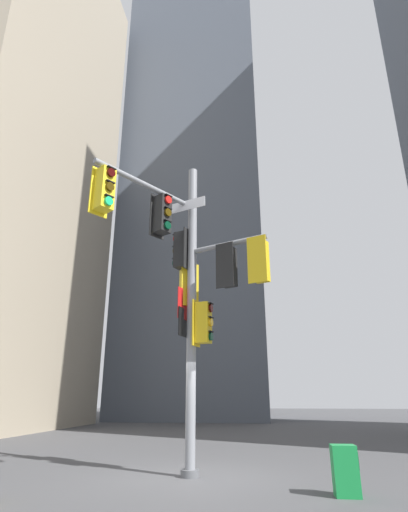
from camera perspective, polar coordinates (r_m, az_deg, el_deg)
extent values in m
plane|color=#474749|center=(10.36, -1.98, -28.53)|extent=(120.00, 120.00, 0.00)
cube|color=#4C5460|center=(43.53, -0.97, 13.60)|extent=(12.12, 12.12, 50.45)
cylinder|color=gray|center=(10.46, -1.74, -6.87)|extent=(0.24, 0.24, 7.83)
cylinder|color=#595B5E|center=(10.35, -1.98, -28.09)|extent=(0.42, 0.42, 0.16)
cylinder|color=gray|center=(10.39, -7.69, 9.59)|extent=(1.90, 2.71, 0.13)
cylinder|color=gray|center=(10.34, 3.35, 1.65)|extent=(2.02, 1.01, 0.13)
cube|color=black|center=(10.53, -6.55, 5.47)|extent=(0.29, 0.41, 1.14)
cube|color=black|center=(10.40, -5.84, 5.77)|extent=(0.47, 0.47, 1.00)
cylinder|color=red|center=(10.42, -5.02, 7.83)|extent=(0.16, 0.20, 0.20)
cube|color=black|center=(10.47, -4.98, 8.43)|extent=(0.18, 0.22, 0.02)
cylinder|color=#3C2C06|center=(10.27, -5.08, 6.09)|extent=(0.16, 0.20, 0.20)
cube|color=black|center=(10.31, -5.03, 6.70)|extent=(0.18, 0.22, 0.02)
cylinder|color=#06311C|center=(10.12, -5.14, 4.30)|extent=(0.16, 0.20, 0.20)
cube|color=black|center=(10.17, -5.09, 4.93)|extent=(0.18, 0.22, 0.02)
cube|color=yellow|center=(9.57, -14.41, 8.63)|extent=(0.29, 0.41, 1.14)
cube|color=yellow|center=(9.43, -13.75, 9.01)|extent=(0.47, 0.47, 1.00)
cylinder|color=#360605|center=(9.46, -12.86, 11.29)|extent=(0.16, 0.20, 0.20)
cube|color=black|center=(9.51, -12.79, 11.93)|extent=(0.18, 0.22, 0.02)
cylinder|color=#3C2C06|center=(9.29, -13.02, 9.42)|extent=(0.16, 0.20, 0.20)
cube|color=black|center=(9.34, -12.94, 10.08)|extent=(0.18, 0.22, 0.02)
cylinder|color=#19C672|center=(9.13, -13.18, 7.49)|extent=(0.16, 0.20, 0.20)
cube|color=black|center=(9.18, -13.11, 8.17)|extent=(0.18, 0.22, 0.02)
cube|color=black|center=(9.99, 2.89, -1.24)|extent=(0.45, 0.23, 1.14)
cube|color=black|center=(10.14, 3.41, -1.52)|extent=(0.45, 0.45, 1.00)
cylinder|color=red|center=(10.42, 3.90, 0.03)|extent=(0.21, 0.14, 0.20)
cube|color=black|center=(10.47, 3.90, 0.64)|extent=(0.23, 0.16, 0.02)
cylinder|color=#3C2C06|center=(10.31, 3.94, -1.81)|extent=(0.21, 0.14, 0.20)
cube|color=black|center=(10.35, 3.94, -1.18)|extent=(0.23, 0.16, 0.02)
cylinder|color=#06311C|center=(10.21, 3.99, -3.68)|extent=(0.21, 0.14, 0.20)
cube|color=black|center=(10.25, 3.99, -3.04)|extent=(0.23, 0.16, 0.02)
cube|color=gold|center=(9.62, 7.39, -0.40)|extent=(0.45, 0.23, 1.14)
cube|color=gold|center=(9.79, 7.86, -0.71)|extent=(0.45, 0.45, 1.00)
cylinder|color=#360605|center=(10.07, 8.24, 0.88)|extent=(0.21, 0.14, 0.20)
cube|color=black|center=(10.12, 8.22, 1.50)|extent=(0.23, 0.16, 0.02)
cylinder|color=yellow|center=(9.96, 8.33, -1.02)|extent=(0.21, 0.14, 0.20)
cube|color=black|center=(10.00, 8.31, -0.37)|extent=(0.23, 0.16, 0.02)
cylinder|color=#06311C|center=(9.86, 8.43, -2.95)|extent=(0.21, 0.14, 0.20)
cube|color=black|center=(9.90, 8.41, -2.29)|extent=(0.23, 0.16, 0.02)
cube|color=gold|center=(10.33, -1.10, -9.37)|extent=(0.14, 0.47, 1.14)
cube|color=gold|center=(10.26, -0.10, -9.31)|extent=(0.41, 0.41, 1.00)
cylinder|color=#360605|center=(10.26, 0.96, -7.32)|extent=(0.10, 0.21, 0.20)
cube|color=black|center=(10.28, 0.99, -6.66)|extent=(0.12, 0.23, 0.02)
cylinder|color=yellow|center=(10.19, 0.97, -9.24)|extent=(0.10, 0.21, 0.20)
cube|color=black|center=(10.21, 1.00, -8.58)|extent=(0.12, 0.23, 0.02)
cylinder|color=#06311C|center=(10.14, 0.98, -11.19)|extent=(0.10, 0.21, 0.20)
cube|color=black|center=(10.15, 1.01, -10.52)|extent=(0.12, 0.23, 0.02)
cube|color=gold|center=(10.71, -1.96, -4.01)|extent=(0.43, 0.27, 1.14)
cube|color=gold|center=(10.89, -2.33, -4.25)|extent=(0.47, 0.47, 1.00)
cylinder|color=#360605|center=(11.16, -2.68, -2.75)|extent=(0.20, 0.15, 0.20)
cube|color=black|center=(11.20, -2.68, -2.17)|extent=(0.23, 0.17, 0.02)
cylinder|color=#3C2C06|center=(11.07, -2.71, -4.49)|extent=(0.20, 0.15, 0.20)
cube|color=black|center=(11.10, -2.71, -3.90)|extent=(0.23, 0.17, 0.02)
cylinder|color=#19C672|center=(10.98, -2.74, -6.26)|extent=(0.20, 0.15, 0.20)
cube|color=black|center=(11.02, -2.74, -5.65)|extent=(0.23, 0.17, 0.02)
cube|color=black|center=(10.95, -2.25, 0.93)|extent=(0.18, 0.46, 1.14)
cube|color=black|center=(11.04, -3.12, 0.78)|extent=(0.43, 0.43, 1.00)
cylinder|color=red|center=(11.25, -3.98, 2.30)|extent=(0.12, 0.21, 0.20)
cube|color=black|center=(11.30, -3.99, 2.86)|extent=(0.14, 0.23, 0.02)
cylinder|color=#3C2C06|center=(11.13, -4.02, 0.63)|extent=(0.12, 0.21, 0.20)
cube|color=black|center=(11.17, -4.03, 1.20)|extent=(0.14, 0.23, 0.02)
cylinder|color=#06311C|center=(11.02, -4.06, -1.09)|extent=(0.12, 0.21, 0.20)
cube|color=black|center=(11.06, -4.08, -0.50)|extent=(0.14, 0.23, 0.02)
cube|color=white|center=(11.06, -2.53, 7.07)|extent=(1.09, 0.45, 0.28)
cube|color=#19479E|center=(11.06, -2.53, 7.07)|extent=(1.05, 0.43, 0.24)
cube|color=red|center=(10.58, -2.79, -6.75)|extent=(0.23, 0.61, 0.80)
cube|color=white|center=(10.58, -2.79, -6.75)|extent=(0.21, 0.57, 0.76)
cube|color=black|center=(10.47, -2.89, -9.25)|extent=(0.16, 0.59, 0.72)
cube|color=white|center=(10.47, -2.89, -9.25)|extent=(0.14, 0.55, 0.68)
cube|color=#198C3F|center=(8.79, 19.13, -26.47)|extent=(0.44, 0.36, 0.86)
cube|color=black|center=(8.81, 20.58, -25.17)|extent=(0.01, 0.29, 0.31)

